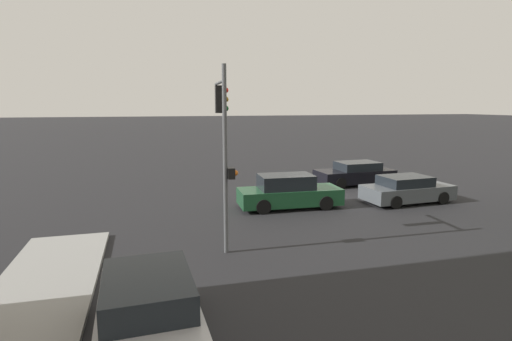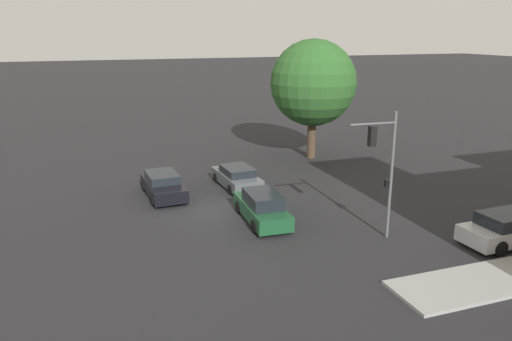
% 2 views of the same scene
% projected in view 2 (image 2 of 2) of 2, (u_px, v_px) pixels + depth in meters
% --- Properties ---
extents(ground_plane, '(300.00, 300.00, 0.00)m').
position_uv_depth(ground_plane, '(214.00, 211.00, 26.95)').
color(ground_plane, black).
extents(street_tree, '(6.36, 6.36, 8.87)m').
position_uv_depth(street_tree, '(313.00, 83.00, 36.75)').
color(street_tree, '#423323').
rests_on(street_tree, ground_plane).
extents(traffic_signal, '(0.50, 2.39, 5.97)m').
position_uv_depth(traffic_signal, '(382.00, 158.00, 22.42)').
color(traffic_signal, '#515456').
rests_on(traffic_signal, ground_plane).
extents(crossing_car_0, '(4.70, 2.16, 1.37)m').
position_uv_depth(crossing_car_0, '(163.00, 185.00, 29.23)').
color(crossing_car_0, black).
rests_on(crossing_car_0, ground_plane).
extents(crossing_car_1, '(4.79, 2.01, 1.57)m').
position_uv_depth(crossing_car_1, '(262.00, 207.00, 25.35)').
color(crossing_car_1, '#194728').
rests_on(crossing_car_1, ground_plane).
extents(crossing_car_2, '(4.49, 2.16, 1.31)m').
position_uv_depth(crossing_car_2, '(237.00, 177.00, 30.95)').
color(crossing_car_2, '#4C5156').
rests_on(crossing_car_2, ground_plane).
extents(parked_car_0, '(2.14, 4.52, 1.48)m').
position_uv_depth(parked_car_0, '(507.00, 229.00, 22.67)').
color(parked_car_0, '#B7B7BC').
rests_on(parked_car_0, ground_plane).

